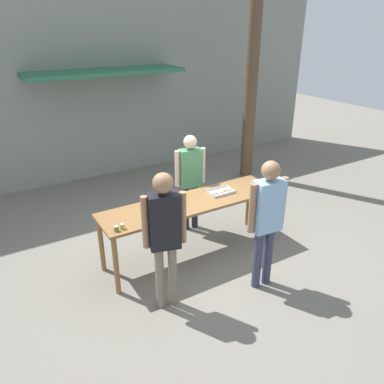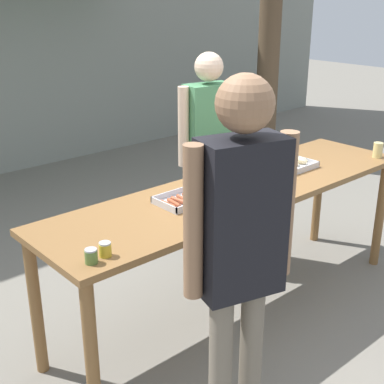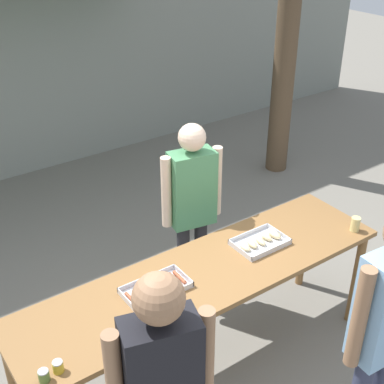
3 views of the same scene
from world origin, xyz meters
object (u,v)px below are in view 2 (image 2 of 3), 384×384
(condiment_jar_mustard, at_px, (91,256))
(person_customer_holding_hotdog, at_px, (240,240))
(beer_cup, at_px, (378,150))
(condiment_jar_ketchup, at_px, (105,249))
(person_server_behind_table, at_px, (208,139))
(food_tray_sausages, at_px, (193,197))
(food_tray_buns, at_px, (288,165))

(condiment_jar_mustard, height_order, person_customer_holding_hotdog, person_customer_holding_hotdog)
(condiment_jar_mustard, distance_m, beer_cup, 2.53)
(condiment_jar_ketchup, height_order, beer_cup, beer_cup)
(person_server_behind_table, bearing_deg, condiment_jar_ketchup, -138.51)
(food_tray_sausages, relative_size, person_customer_holding_hotdog, 0.25)
(food_tray_buns, bearing_deg, beer_cup, -21.66)
(food_tray_buns, bearing_deg, person_customer_holding_hotdog, -148.40)
(condiment_jar_mustard, height_order, beer_cup, beer_cup)
(condiment_jar_mustard, xyz_separation_m, person_server_behind_table, (1.66, 0.97, 0.07))
(food_tray_buns, bearing_deg, condiment_jar_ketchup, -170.91)
(food_tray_sausages, distance_m, condiment_jar_mustard, 0.94)
(food_tray_buns, xyz_separation_m, condiment_jar_ketchup, (-1.72, -0.28, 0.02))
(food_tray_buns, bearing_deg, food_tray_sausages, -179.90)
(condiment_jar_mustard, distance_m, person_customer_holding_hotdog, 0.72)
(condiment_jar_ketchup, height_order, person_customer_holding_hotdog, person_customer_holding_hotdog)
(food_tray_sausages, height_order, person_server_behind_table, person_server_behind_table)
(person_server_behind_table, xyz_separation_m, person_customer_holding_hotdog, (-1.26, -1.55, 0.10))
(food_tray_sausages, relative_size, condiment_jar_mustard, 6.19)
(person_customer_holding_hotdog, bearing_deg, food_tray_buns, -132.71)
(condiment_jar_mustard, distance_m, condiment_jar_ketchup, 0.09)
(condiment_jar_ketchup, xyz_separation_m, person_server_behind_table, (1.57, 0.95, 0.07))
(food_tray_sausages, relative_size, person_server_behind_table, 0.27)
(condiment_jar_mustard, xyz_separation_m, condiment_jar_ketchup, (0.09, 0.02, 0.00))
(person_customer_holding_hotdog, bearing_deg, food_tray_sausages, -104.26)
(food_tray_buns, bearing_deg, person_server_behind_table, 102.44)
(person_server_behind_table, bearing_deg, condiment_jar_mustard, -139.47)
(food_tray_buns, xyz_separation_m, beer_cup, (0.72, -0.29, 0.04))
(food_tray_sausages, xyz_separation_m, person_server_behind_table, (0.76, 0.68, 0.09))
(food_tray_buns, distance_m, condiment_jar_mustard, 1.83)
(condiment_jar_mustard, xyz_separation_m, person_customer_holding_hotdog, (0.39, -0.58, 0.17))
(beer_cup, height_order, person_server_behind_table, person_server_behind_table)
(food_tray_sausages, distance_m, food_tray_buns, 0.91)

